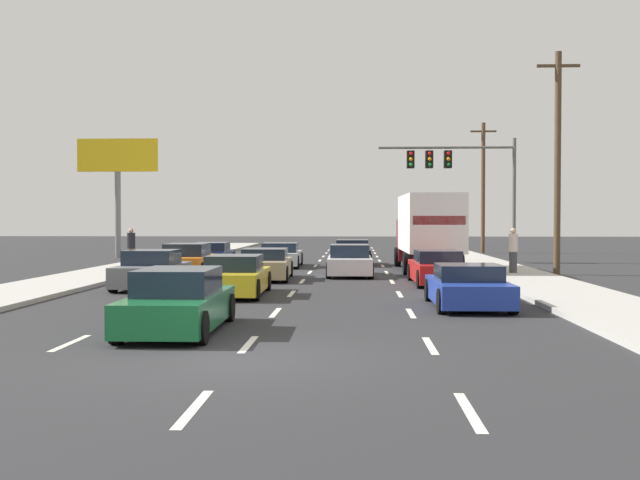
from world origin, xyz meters
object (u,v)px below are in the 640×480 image
(car_orange, at_px, (187,261))
(car_silver, at_px, (281,256))
(car_black, at_px, (352,253))
(car_white, at_px, (350,261))
(pedestrian_near_corner, at_px, (131,247))
(utility_pole_far, at_px, (483,186))
(car_gray, at_px, (152,271))
(car_blue, at_px, (468,288))
(car_yellow, at_px, (235,277))
(utility_pole_mid, at_px, (558,160))
(car_navy, at_px, (212,255))
(pedestrian_mid_block, at_px, (513,250))
(car_tan, at_px, (265,265))
(traffic_signal_mast, at_px, (452,168))
(roadside_billboard, at_px, (118,171))
(box_truck, at_px, (428,227))
(car_green, at_px, (178,303))
(car_red, at_px, (437,268))

(car_orange, relative_size, car_silver, 0.95)
(car_black, height_order, car_white, car_white)
(pedestrian_near_corner, bearing_deg, utility_pole_far, 44.00)
(car_orange, xyz_separation_m, car_black, (6.88, 7.86, -0.02))
(car_gray, xyz_separation_m, car_black, (6.76, 13.93, 0.01))
(car_orange, distance_m, car_blue, 15.17)
(car_orange, relative_size, car_yellow, 0.98)
(car_white, xyz_separation_m, utility_pole_mid, (8.78, 1.11, 4.25))
(car_navy, relative_size, pedestrian_mid_block, 2.40)
(car_tan, distance_m, car_white, 3.87)
(traffic_signal_mast, distance_m, utility_pole_mid, 10.23)
(traffic_signal_mast, height_order, roadside_billboard, roadside_billboard)
(box_truck, relative_size, pedestrian_mid_block, 4.73)
(car_tan, xyz_separation_m, car_blue, (6.53, -9.41, -0.03))
(car_orange, distance_m, car_yellow, 9.03)
(car_green, bearing_deg, roadside_billboard, 109.19)
(car_silver, distance_m, pedestrian_mid_block, 11.81)
(car_green, height_order, utility_pole_mid, utility_pole_mid)
(car_black, xyz_separation_m, roadside_billboard, (-14.29, 6.77, 4.73))
(car_green, bearing_deg, car_white, 77.96)
(car_silver, bearing_deg, car_gray, -104.70)
(car_blue, height_order, utility_pole_mid, utility_pole_mid)
(car_navy, relative_size, car_orange, 1.02)
(car_tan, bearing_deg, car_white, 31.73)
(pedestrian_mid_block, bearing_deg, car_gray, -154.53)
(car_blue, distance_m, traffic_signal_mast, 22.85)
(car_navy, distance_m, box_truck, 11.09)
(car_red, relative_size, pedestrian_mid_block, 2.50)
(traffic_signal_mast, relative_size, roadside_billboard, 1.04)
(traffic_signal_mast, bearing_deg, car_white, -117.12)
(car_red, relative_size, roadside_billboard, 0.64)
(pedestrian_mid_block, bearing_deg, car_navy, 155.66)
(traffic_signal_mast, bearing_deg, car_green, -108.39)
(car_red, xyz_separation_m, roadside_billboard, (-17.40, 18.61, 4.75))
(car_red, xyz_separation_m, utility_pole_far, (5.99, 26.82, 4.11))
(car_black, relative_size, traffic_signal_mast, 0.55)
(car_black, xyz_separation_m, car_red, (3.12, -11.83, -0.02))
(car_navy, height_order, box_truck, box_truck)
(car_black, xyz_separation_m, pedestrian_near_corner, (-10.40, -3.84, 0.45))
(utility_pole_mid, distance_m, roadside_billboard, 26.64)
(car_blue, bearing_deg, traffic_signal_mast, 84.12)
(car_navy, bearing_deg, car_black, 10.50)
(car_orange, relative_size, car_green, 0.97)
(car_white, bearing_deg, car_gray, -137.40)
(car_silver, bearing_deg, roadside_billboard, 141.94)
(car_navy, height_order, utility_pole_far, utility_pole_far)
(car_tan, xyz_separation_m, traffic_signal_mast, (8.82, 12.83, 4.62))
(car_gray, relative_size, car_white, 1.00)
(car_tan, bearing_deg, traffic_signal_mast, 55.50)
(utility_pole_mid, distance_m, utility_pole_far, 21.68)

